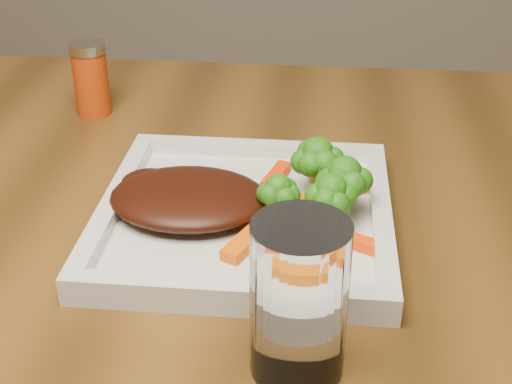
# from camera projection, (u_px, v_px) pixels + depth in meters

# --- Properties ---
(plate) EXTENTS (0.27, 0.27, 0.01)m
(plate) POSITION_uv_depth(u_px,v_px,m) (245.00, 220.00, 0.67)
(plate) COLOR silver
(plate) RESTS_ON dining_table
(steak) EXTENTS (0.15, 0.12, 0.03)m
(steak) POSITION_uv_depth(u_px,v_px,m) (189.00, 198.00, 0.67)
(steak) COLOR #381208
(steak) RESTS_ON plate
(broccoli_0) EXTENTS (0.07, 0.07, 0.07)m
(broccoli_0) POSITION_uv_depth(u_px,v_px,m) (317.00, 163.00, 0.69)
(broccoli_0) COLOR #1F7313
(broccoli_0) RESTS_ON plate
(broccoli_1) EXTENTS (0.06, 0.06, 0.06)m
(broccoli_1) POSITION_uv_depth(u_px,v_px,m) (344.00, 186.00, 0.65)
(broccoli_1) COLOR #206711
(broccoli_1) RESTS_ON plate
(broccoli_2) EXTENTS (0.06, 0.06, 0.06)m
(broccoli_2) POSITION_uv_depth(u_px,v_px,m) (331.00, 201.00, 0.63)
(broccoli_2) COLOR #1E7613
(broccoli_2) RESTS_ON plate
(broccoli_3) EXTENTS (0.06, 0.06, 0.06)m
(broccoli_3) POSITION_uv_depth(u_px,v_px,m) (278.00, 192.00, 0.65)
(broccoli_3) COLOR #256611
(broccoli_3) RESTS_ON plate
(carrot_0) EXTENTS (0.06, 0.02, 0.01)m
(carrot_0) POSITION_uv_depth(u_px,v_px,m) (303.00, 257.00, 0.60)
(carrot_0) COLOR orange
(carrot_0) RESTS_ON plate
(carrot_1) EXTENTS (0.05, 0.03, 0.01)m
(carrot_1) POSITION_uv_depth(u_px,v_px,m) (353.00, 241.00, 0.62)
(carrot_1) COLOR #FC3E04
(carrot_1) RESTS_ON plate
(carrot_2) EXTENTS (0.04, 0.06, 0.01)m
(carrot_2) POSITION_uv_depth(u_px,v_px,m) (247.00, 240.00, 0.62)
(carrot_2) COLOR #FA5C04
(carrot_2) RESTS_ON plate
(carrot_3) EXTENTS (0.06, 0.04, 0.01)m
(carrot_3) POSITION_uv_depth(u_px,v_px,m) (351.00, 187.00, 0.70)
(carrot_3) COLOR #E96003
(carrot_3) RESTS_ON plate
(carrot_4) EXTENTS (0.03, 0.05, 0.01)m
(carrot_4) POSITION_uv_depth(u_px,v_px,m) (276.00, 176.00, 0.72)
(carrot_4) COLOR #FF3304
(carrot_4) RESTS_ON plate
(carrot_5) EXTENTS (0.05, 0.06, 0.01)m
(carrot_5) POSITION_uv_depth(u_px,v_px,m) (318.00, 222.00, 0.65)
(carrot_5) COLOR #FC3F04
(carrot_5) RESTS_ON plate
(carrot_6) EXTENTS (0.07, 0.03, 0.01)m
(carrot_6) POSITION_uv_depth(u_px,v_px,m) (301.00, 202.00, 0.68)
(carrot_6) COLOR orange
(carrot_6) RESTS_ON plate
(spice_shaker) EXTENTS (0.05, 0.05, 0.09)m
(spice_shaker) POSITION_uv_depth(u_px,v_px,m) (91.00, 79.00, 0.88)
(spice_shaker) COLOR #B33409
(spice_shaker) RESTS_ON dining_table
(drinking_glass) EXTENTS (0.08, 0.08, 0.12)m
(drinking_glass) POSITION_uv_depth(u_px,v_px,m) (299.00, 300.00, 0.48)
(drinking_glass) COLOR white
(drinking_glass) RESTS_ON dining_table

